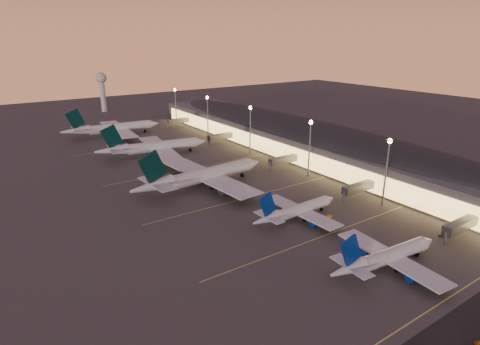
% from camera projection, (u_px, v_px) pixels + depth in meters
% --- Properties ---
extents(ground, '(700.00, 700.00, 0.00)m').
position_uv_depth(ground, '(312.00, 230.00, 131.49)').
color(ground, '#42403D').
extents(airliner_narrow_south, '(38.82, 34.78, 13.86)m').
position_uv_depth(airliner_narrow_south, '(386.00, 257.00, 108.45)').
color(airliner_narrow_south, silver).
rests_on(airliner_narrow_south, ground).
extents(airliner_narrow_north, '(37.20, 33.18, 13.31)m').
position_uv_depth(airliner_narrow_north, '(296.00, 211.00, 137.75)').
color(airliner_narrow_north, silver).
rests_on(airliner_narrow_north, ground).
extents(airliner_wide_near, '(62.96, 57.52, 20.14)m').
position_uv_depth(airliner_wide_near, '(202.00, 176.00, 166.61)').
color(airliner_wide_near, silver).
rests_on(airliner_wide_near, ground).
extents(airliner_wide_mid, '(59.07, 54.37, 18.92)m').
position_uv_depth(airliner_wide_mid, '(153.00, 147.00, 211.58)').
color(airliner_wide_mid, silver).
rests_on(airliner_wide_mid, ground).
extents(airliner_wide_far, '(60.84, 55.55, 19.46)m').
position_uv_depth(airliner_wide_far, '(112.00, 128.00, 254.47)').
color(airliner_wide_far, silver).
rests_on(airliner_wide_far, ground).
extents(terminal_building, '(56.35, 255.00, 17.46)m').
position_uv_depth(terminal_building, '(302.00, 136.00, 218.36)').
color(terminal_building, '#505056').
rests_on(terminal_building, ground).
extents(light_masts, '(2.20, 217.20, 25.90)m').
position_uv_depth(light_masts, '(274.00, 129.00, 195.88)').
color(light_masts, slate).
rests_on(light_masts, ground).
extents(radar_tower, '(9.00, 9.00, 32.50)m').
position_uv_depth(radar_tower, '(102.00, 85.00, 332.87)').
color(radar_tower, silver).
rests_on(radar_tower, ground).
extents(lane_markings, '(90.00, 180.36, 0.00)m').
position_uv_depth(lane_markings, '(243.00, 193.00, 162.72)').
color(lane_markings, '#D8C659').
rests_on(lane_markings, ground).
extents(baggage_tug_a, '(3.60, 1.80, 1.03)m').
position_uv_depth(baggage_tug_a, '(415.00, 253.00, 116.85)').
color(baggage_tug_a, '#C78F10').
rests_on(baggage_tug_a, ground).
extents(baggage_tug_b, '(3.89, 2.37, 1.09)m').
position_uv_depth(baggage_tug_b, '(443.00, 233.00, 128.36)').
color(baggage_tug_b, '#C78F10').
rests_on(baggage_tug_b, ground).
extents(baggage_tug_c, '(3.70, 2.13, 1.04)m').
position_uv_depth(baggage_tug_c, '(328.00, 218.00, 139.31)').
color(baggage_tug_c, '#C78F10').
rests_on(baggage_tug_c, ground).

